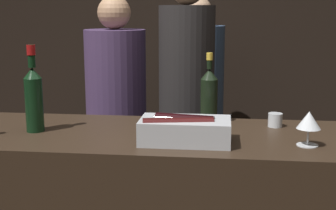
{
  "coord_description": "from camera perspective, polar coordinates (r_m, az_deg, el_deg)",
  "views": [
    {
      "loc": [
        0.23,
        -1.63,
        1.54
      ],
      "look_at": [
        0.0,
        0.36,
        1.13
      ],
      "focal_mm": 50.0,
      "sensor_mm": 36.0,
      "label": 1
    }
  ],
  "objects": [
    {
      "name": "wall_back_chalkboard",
      "position": [
        4.01,
        3.37,
        9.6
      ],
      "size": [
        6.4,
        0.06,
        2.8
      ],
      "color": "black",
      "rests_on": "ground_plane"
    },
    {
      "name": "red_wine_bottle_burgundy",
      "position": [
        2.12,
        -16.06,
        1.07
      ],
      "size": [
        0.08,
        0.08,
        0.38
      ],
      "color": "black",
      "rests_on": "bar_counter"
    },
    {
      "name": "person_grey_polo",
      "position": [
        2.86,
        2.25,
        0.66
      ],
      "size": [
        0.34,
        0.34,
        1.77
      ],
      "rotation": [
        0.0,
        0.0,
        -1.85
      ],
      "color": "black",
      "rests_on": "ground_plane"
    },
    {
      "name": "person_blond_tee",
      "position": [
        3.52,
        3.49,
        1.07
      ],
      "size": [
        0.4,
        0.4,
        1.63
      ],
      "rotation": [
        0.0,
        0.0,
        -1.89
      ],
      "color": "black",
      "rests_on": "ground_plane"
    },
    {
      "name": "candle_votive",
      "position": [
        2.2,
        12.94,
        -1.79
      ],
      "size": [
        0.07,
        0.07,
        0.06
      ],
      "color": "silver",
      "rests_on": "bar_counter"
    },
    {
      "name": "wine_glass",
      "position": [
        1.91,
        16.79,
        -1.91
      ],
      "size": [
        0.09,
        0.09,
        0.14
      ],
      "color": "silver",
      "rests_on": "bar_counter"
    },
    {
      "name": "champagne_bottle",
      "position": [
        2.2,
        5.01,
        1.27
      ],
      "size": [
        0.08,
        0.08,
        0.33
      ],
      "color": "black",
      "rests_on": "bar_counter"
    },
    {
      "name": "person_in_hoodie",
      "position": [
        3.07,
        -6.32,
        -0.6
      ],
      "size": [
        0.39,
        0.39,
        1.62
      ],
      "rotation": [
        0.0,
        0.0,
        2.3
      ],
      "color": "black",
      "rests_on": "ground_plane"
    },
    {
      "name": "ice_bin_with_bottles",
      "position": [
        1.89,
        1.97,
        -2.96
      ],
      "size": [
        0.36,
        0.2,
        0.11
      ],
      "color": "#B7BABF",
      "rests_on": "bar_counter"
    }
  ]
}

